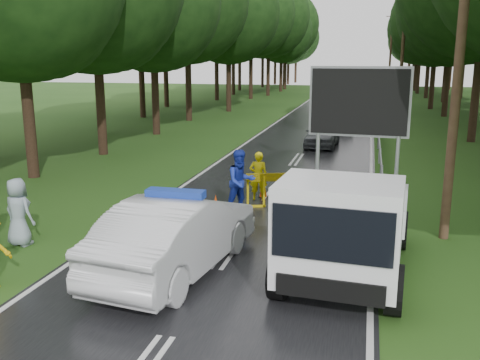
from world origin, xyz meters
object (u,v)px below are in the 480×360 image
(civilian, at_px, (241,182))
(queue_car_fourth, at_px, (357,101))
(police_sedan, at_px, (177,235))
(queue_car_second, at_px, (340,119))
(officer, at_px, (258,176))
(queue_car_third, at_px, (358,108))
(queue_car_first, at_px, (322,134))
(barrier, at_px, (289,181))
(work_truck, at_px, (347,223))

(civilian, height_order, queue_car_fourth, civilian)
(police_sedan, bearing_deg, queue_car_second, -87.06)
(officer, xyz_separation_m, queue_car_third, (2.58, 25.22, -0.01))
(officer, relative_size, queue_car_second, 0.35)
(police_sedan, xyz_separation_m, civilian, (0.30, 4.75, 0.12))
(queue_car_first, distance_m, queue_car_second, 7.35)
(police_sedan, height_order, queue_car_second, police_sedan)
(officer, height_order, queue_car_first, officer)
(police_sedan, xyz_separation_m, queue_car_second, (2.08, 25.14, -0.17))
(police_sedan, relative_size, queue_car_second, 1.13)
(queue_car_first, relative_size, queue_car_second, 0.83)
(queue_car_first, height_order, queue_car_third, queue_car_third)
(queue_car_second, relative_size, queue_car_third, 0.81)
(officer, relative_size, queue_car_fourth, 0.35)
(police_sedan, bearing_deg, officer, -87.11)
(officer, bearing_deg, queue_car_second, -100.14)
(barrier, bearing_deg, queue_car_second, 69.86)
(civilian, xyz_separation_m, queue_car_third, (2.80, 26.76, -0.17))
(civilian, xyz_separation_m, queue_car_first, (1.30, 13.06, -0.31))
(work_truck, relative_size, queue_car_fourth, 1.19)
(work_truck, distance_m, queue_car_first, 17.27)
(police_sedan, xyz_separation_m, queue_car_third, (3.10, 31.51, -0.05))
(barrier, xyz_separation_m, queue_car_fourth, (1.26, 33.32, -0.05))
(queue_car_fourth, bearing_deg, police_sedan, -87.34)
(officer, xyz_separation_m, civilian, (-0.22, -1.54, 0.15))
(queue_car_first, relative_size, queue_car_fourth, 0.82)
(civilian, relative_size, queue_car_fourth, 0.41)
(work_truck, bearing_deg, queue_car_second, 98.01)
(officer, bearing_deg, work_truck, 113.20)
(queue_car_first, bearing_deg, police_sedan, -92.29)
(police_sedan, distance_m, civilian, 4.76)
(officer, relative_size, civilian, 0.84)
(work_truck, xyz_separation_m, queue_car_first, (-2.00, 17.15, -0.52))
(barrier, bearing_deg, police_sedan, -124.30)
(police_sedan, relative_size, queue_car_fourth, 1.12)
(queue_car_first, bearing_deg, barrier, -87.15)
(officer, xyz_separation_m, queue_car_second, (1.55, 18.86, -0.14))
(queue_car_third, bearing_deg, barrier, -96.02)
(queue_car_first, relative_size, queue_car_third, 0.67)
(queue_car_second, distance_m, queue_car_fourth, 13.95)
(officer, xyz_separation_m, queue_car_fourth, (2.34, 32.79, -0.04))
(queue_car_fourth, bearing_deg, officer, -87.23)
(civilian, bearing_deg, officer, 41.08)
(civilian, bearing_deg, work_truck, -91.77)
(work_truck, distance_m, civilian, 5.26)
(queue_car_fourth, bearing_deg, queue_car_third, -81.33)
(barrier, bearing_deg, queue_car_third, 67.92)
(queue_car_first, xyz_separation_m, queue_car_third, (1.50, 13.70, 0.14))
(officer, distance_m, queue_car_second, 18.92)
(officer, height_order, queue_car_third, officer)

